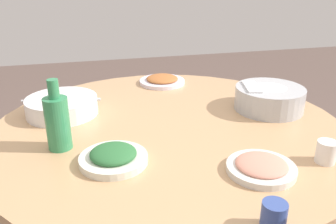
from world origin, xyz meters
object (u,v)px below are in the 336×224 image
object	(u,v)px
round_dining_table	(169,156)
dish_shrimp	(261,167)
dish_tofu_braise	(162,80)
tea_cup_far	(326,152)
soup_bowl	(62,106)
dish_greens	(113,157)
tea_cup_near	(274,216)
rice_bowl	(269,98)
green_bottle	(58,121)

from	to	relation	value
round_dining_table	dish_shrimp	xyz separation A→B (m)	(0.39, 0.19, 0.15)
dish_tofu_braise	tea_cup_far	bearing A→B (deg)	19.28
soup_bowl	dish_shrimp	xyz separation A→B (m)	(0.60, 0.58, -0.02)
round_dining_table	dish_greens	xyz separation A→B (m)	(0.23, -0.23, 0.16)
dish_shrimp	tea_cup_near	size ratio (longest dim) A/B	2.99
round_dining_table	dish_tofu_braise	distance (m)	0.54
rice_bowl	dish_shrimp	world-z (taller)	rice_bowl
dish_tofu_braise	dish_greens	xyz separation A→B (m)	(0.74, -0.33, 0.00)
dish_tofu_braise	green_bottle	size ratio (longest dim) A/B	0.97
round_dining_table	tea_cup_far	size ratio (longest dim) A/B	19.16
dish_shrimp	rice_bowl	bearing A→B (deg)	149.18
dish_tofu_braise	tea_cup_far	size ratio (longest dim) A/B	3.30
round_dining_table	soup_bowl	distance (m)	0.48
rice_bowl	tea_cup_near	bearing A→B (deg)	-27.82
rice_bowl	tea_cup_near	distance (m)	0.76
round_dining_table	tea_cup_far	bearing A→B (deg)	46.65
dish_shrimp	tea_cup_near	bearing A→B (deg)	-21.49
dish_tofu_braise	soup_bowl	bearing A→B (deg)	-58.54
dish_shrimp	soup_bowl	bearing A→B (deg)	-135.78
tea_cup_far	soup_bowl	bearing A→B (deg)	-126.52
dish_shrimp	tea_cup_far	distance (m)	0.22
rice_bowl	dish_greens	bearing A→B (deg)	-67.33
rice_bowl	soup_bowl	xyz separation A→B (m)	(-0.16, -0.85, -0.02)
soup_bowl	dish_greens	size ratio (longest dim) A/B	1.47
soup_bowl	dish_tofu_braise	world-z (taller)	soup_bowl
round_dining_table	tea_cup_near	bearing A→B (deg)	8.81
soup_bowl	green_bottle	xyz separation A→B (m)	(0.30, 0.00, 0.06)
dish_shrimp	dish_greens	world-z (taller)	dish_greens
dish_shrimp	green_bottle	distance (m)	0.66
dish_shrimp	tea_cup_far	bearing A→B (deg)	91.13
soup_bowl	green_bottle	bearing A→B (deg)	0.09
rice_bowl	dish_greens	distance (m)	0.74
round_dining_table	tea_cup_near	world-z (taller)	tea_cup_near
round_dining_table	rice_bowl	xyz separation A→B (m)	(-0.06, 0.45, 0.19)
rice_bowl	dish_shrimp	bearing A→B (deg)	-30.82
round_dining_table	tea_cup_near	distance (m)	0.65
soup_bowl	green_bottle	world-z (taller)	green_bottle
dish_tofu_braise	green_bottle	bearing A→B (deg)	-39.25
rice_bowl	dish_greens	xyz separation A→B (m)	(0.29, -0.69, -0.03)
tea_cup_far	green_bottle	bearing A→B (deg)	-110.19
rice_bowl	round_dining_table	bearing A→B (deg)	-82.83
round_dining_table	soup_bowl	world-z (taller)	soup_bowl
round_dining_table	dish_greens	bearing A→B (deg)	-45.61
dish_shrimp	green_bottle	size ratio (longest dim) A/B	0.86
dish_tofu_braise	dish_greens	bearing A→B (deg)	-23.80
rice_bowl	tea_cup_near	xyz separation A→B (m)	(0.67, -0.36, -0.02)
tea_cup_far	tea_cup_near	bearing A→B (deg)	-53.10
tea_cup_near	dish_tofu_braise	bearing A→B (deg)	-179.86
dish_tofu_braise	dish_greens	size ratio (longest dim) A/B	1.09
round_dining_table	dish_tofu_braise	bearing A→B (deg)	169.74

